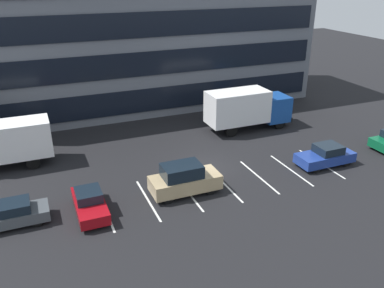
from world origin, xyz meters
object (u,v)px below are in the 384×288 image
(box_truck_white, at_px, (1,144))
(sedan_maroon, at_px, (90,203))
(sedan_charcoal, at_px, (13,214))
(suv_tan, at_px, (184,179))
(box_truck_blue, at_px, (247,107))
(sedan_navy, at_px, (326,156))

(box_truck_white, distance_m, sedan_maroon, 10.15)
(sedan_charcoal, bearing_deg, suv_tan, -2.43)
(box_truck_white, height_order, sedan_maroon, box_truck_white)
(box_truck_white, relative_size, sedan_maroon, 1.82)
(box_truck_white, xyz_separation_m, sedan_charcoal, (0.59, -8.27, -1.29))
(box_truck_blue, distance_m, sedan_maroon, 18.31)
(box_truck_white, distance_m, box_truck_blue, 20.96)
(box_truck_blue, relative_size, suv_tan, 1.73)
(sedan_maroon, distance_m, sedan_charcoal, 4.40)
(sedan_navy, xyz_separation_m, sedan_charcoal, (-22.21, 0.66, -0.07))
(sedan_maroon, relative_size, sedan_navy, 0.92)
(box_truck_blue, relative_size, sedan_charcoal, 1.98)
(sedan_navy, distance_m, suv_tan, 11.58)
(sedan_maroon, relative_size, suv_tan, 0.89)
(box_truck_white, height_order, suv_tan, box_truck_white)
(box_truck_blue, xyz_separation_m, suv_tan, (-9.73, -8.75, -1.10))
(sedan_maroon, distance_m, suv_tan, 6.28)
(sedan_navy, bearing_deg, suv_tan, 178.97)
(sedan_navy, distance_m, sedan_charcoal, 22.22)
(box_truck_blue, xyz_separation_m, sedan_maroon, (-16.00, -8.80, -1.42))
(box_truck_blue, relative_size, sedan_maroon, 1.95)
(box_truck_white, distance_m, suv_tan, 14.25)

